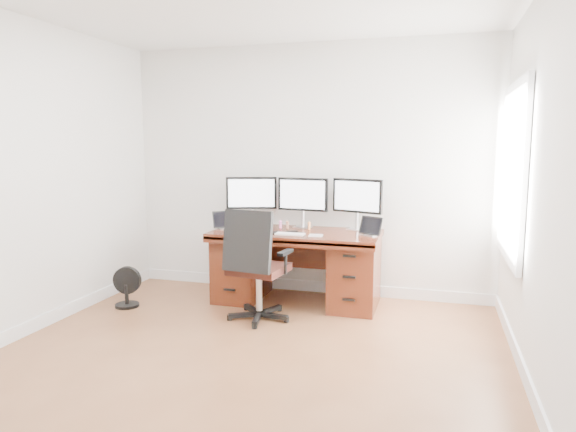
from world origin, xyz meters
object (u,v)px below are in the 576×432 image
(office_chair, at_px, (257,284))
(keyboard, at_px, (290,234))
(monitor_center, at_px, (303,196))
(desk, at_px, (297,264))
(floor_fan, at_px, (126,288))

(office_chair, height_order, keyboard, office_chair)
(office_chair, relative_size, keyboard, 3.71)
(monitor_center, distance_m, keyboard, 0.58)
(desk, bearing_deg, keyboard, -91.72)
(desk, bearing_deg, floor_fan, -158.41)
(desk, xyz_separation_m, keyboard, (-0.01, -0.23, 0.36))
(office_chair, bearing_deg, desk, 79.81)
(floor_fan, height_order, keyboard, keyboard)
(desk, distance_m, monitor_center, 0.72)
(keyboard, bearing_deg, floor_fan, -164.48)
(floor_fan, bearing_deg, monitor_center, 16.95)
(desk, height_order, floor_fan, desk)
(monitor_center, xyz_separation_m, keyboard, (-0.01, -0.47, -0.33))
(floor_fan, xyz_separation_m, monitor_center, (1.61, 0.88, 0.89))
(desk, bearing_deg, office_chair, -107.76)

